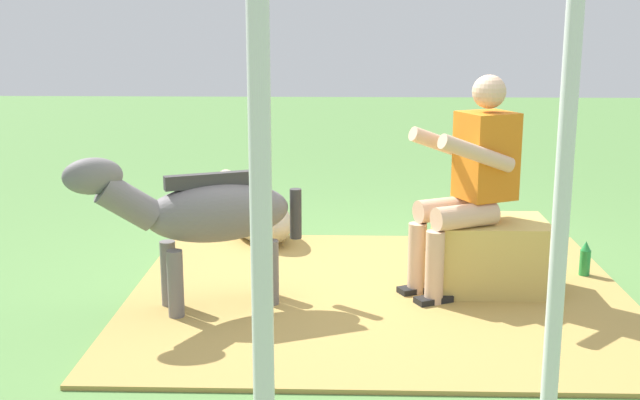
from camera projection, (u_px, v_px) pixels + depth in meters
name	position (u px, v px, depth m)	size (l,w,h in m)	color
ground_plane	(355.00, 285.00, 5.18)	(24.00, 24.00, 0.00)	#568442
hay_patch	(379.00, 295.00, 4.96)	(3.02, 2.63, 0.02)	#AD8C47
hay_bale	(490.00, 257.00, 5.00)	(0.68, 0.49, 0.46)	tan
person_seated	(469.00, 177.00, 4.84)	(0.72, 0.59, 1.34)	#D8AD8C
pony_standing	(203.00, 215.00, 4.62)	(1.27, 0.71, 0.94)	slate
pony_lying	(254.00, 213.00, 6.24)	(0.84, 1.32, 0.42)	tan
soda_bottle	(585.00, 261.00, 5.28)	(0.07, 0.07, 0.25)	#268C3F
tent_pole_left	(563.00, 191.00, 2.75)	(0.06, 0.06, 2.20)	silver
tent_pole_mid	(261.00, 239.00, 2.16)	(0.06, 0.06, 2.20)	silver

